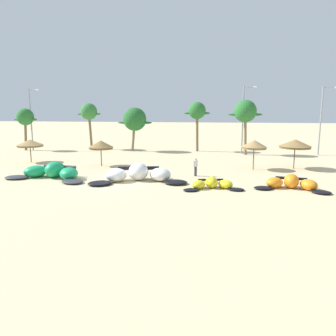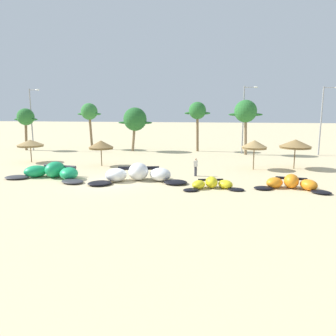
{
  "view_description": "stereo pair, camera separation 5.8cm",
  "coord_description": "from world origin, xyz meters",
  "px_view_note": "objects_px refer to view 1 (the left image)",
  "views": [
    {
      "loc": [
        8.84,
        -24.86,
        5.88
      ],
      "look_at": [
        4.63,
        2.0,
        1.0
      ],
      "focal_mm": 34.81,
      "sensor_mm": 36.0,
      "label": 1
    },
    {
      "loc": [
        8.9,
        -24.85,
        5.88
      ],
      "look_at": [
        4.63,
        2.0,
        1.0
      ],
      "focal_mm": 34.81,
      "sensor_mm": 36.0,
      "label": 2
    }
  ],
  "objects_px": {
    "beach_umbrella_near_palms": "(254,144)",
    "person_near_kites": "(196,167)",
    "kite_left_of_center": "(138,174)",
    "lamppost_east_center": "(322,117)",
    "beach_umbrella_near_van": "(30,143)",
    "palm_left_of_gap": "(135,120)",
    "lamppost_west_center": "(244,116)",
    "beach_umbrella_middle": "(101,145)",
    "palm_center_right": "(245,112)",
    "palm_center_left": "(197,112)",
    "kite_left": "(52,172)",
    "kite_right_of_center": "(291,183)",
    "palm_leftmost": "(25,118)",
    "palm_left": "(89,112)",
    "beach_umbrella_outermost": "(295,144)",
    "lamppost_west": "(32,116)",
    "kite_center": "(212,184)"
  },
  "relations": [
    {
      "from": "beach_umbrella_near_palms",
      "to": "person_near_kites",
      "type": "xyz_separation_m",
      "value": [
        -5.45,
        -4.13,
        -1.68
      ]
    },
    {
      "from": "beach_umbrella_near_palms",
      "to": "person_near_kites",
      "type": "bearing_deg",
      "value": -142.84
    },
    {
      "from": "kite_left_of_center",
      "to": "lamppost_east_center",
      "type": "xyz_separation_m",
      "value": [
        19.71,
        19.29,
        4.39
      ]
    },
    {
      "from": "beach_umbrella_near_van",
      "to": "palm_left_of_gap",
      "type": "bearing_deg",
      "value": 51.88
    },
    {
      "from": "lamppost_west_center",
      "to": "lamppost_east_center",
      "type": "distance_m",
      "value": 9.94
    },
    {
      "from": "beach_umbrella_middle",
      "to": "beach_umbrella_near_palms",
      "type": "distance_m",
      "value": 15.7
    },
    {
      "from": "palm_left_of_gap",
      "to": "palm_center_right",
      "type": "bearing_deg",
      "value": -5.23
    },
    {
      "from": "palm_center_left",
      "to": "lamppost_west_center",
      "type": "distance_m",
      "value": 6.65
    },
    {
      "from": "kite_left",
      "to": "kite_right_of_center",
      "type": "distance_m",
      "value": 19.75
    },
    {
      "from": "person_near_kites",
      "to": "palm_center_right",
      "type": "distance_m",
      "value": 16.77
    },
    {
      "from": "kite_right_of_center",
      "to": "beach_umbrella_middle",
      "type": "bearing_deg",
      "value": 157.02
    },
    {
      "from": "palm_leftmost",
      "to": "kite_left_of_center",
      "type": "bearing_deg",
      "value": -40.2
    },
    {
      "from": "palm_left",
      "to": "beach_umbrella_near_van",
      "type": "bearing_deg",
      "value": -97.66
    },
    {
      "from": "kite_left",
      "to": "palm_center_right",
      "type": "bearing_deg",
      "value": 45.83
    },
    {
      "from": "beach_umbrella_outermost",
      "to": "palm_leftmost",
      "type": "height_order",
      "value": "palm_leftmost"
    },
    {
      "from": "beach_umbrella_near_palms",
      "to": "palm_center_left",
      "type": "height_order",
      "value": "palm_center_left"
    },
    {
      "from": "beach_umbrella_near_palms",
      "to": "beach_umbrella_near_van",
      "type": "bearing_deg",
      "value": 178.16
    },
    {
      "from": "palm_left_of_gap",
      "to": "lamppost_east_center",
      "type": "height_order",
      "value": "lamppost_east_center"
    },
    {
      "from": "person_near_kites",
      "to": "lamppost_west_center",
      "type": "distance_m",
      "value": 17.4
    },
    {
      "from": "beach_umbrella_near_palms",
      "to": "palm_center_right",
      "type": "bearing_deg",
      "value": 90.8
    },
    {
      "from": "palm_center_left",
      "to": "beach_umbrella_near_van",
      "type": "bearing_deg",
      "value": -144.01
    },
    {
      "from": "kite_left",
      "to": "lamppost_west",
      "type": "bearing_deg",
      "value": 124.84
    },
    {
      "from": "palm_center_right",
      "to": "lamppost_east_center",
      "type": "distance_m",
      "value": 9.95
    },
    {
      "from": "kite_right_of_center",
      "to": "lamppost_west_center",
      "type": "xyz_separation_m",
      "value": [
        -2.26,
        19.79,
        4.59
      ]
    },
    {
      "from": "palm_leftmost",
      "to": "beach_umbrella_near_palms",
      "type": "bearing_deg",
      "value": -19.28
    },
    {
      "from": "beach_umbrella_near_van",
      "to": "palm_center_right",
      "type": "distance_m",
      "value": 26.61
    },
    {
      "from": "lamppost_east_center",
      "to": "lamppost_west",
      "type": "bearing_deg",
      "value": -178.52
    },
    {
      "from": "kite_center",
      "to": "lamppost_east_center",
      "type": "xyz_separation_m",
      "value": [
        13.56,
        20.96,
        4.63
      ]
    },
    {
      "from": "palm_center_right",
      "to": "lamppost_west_center",
      "type": "xyz_separation_m",
      "value": [
        -0.08,
        0.88,
        -0.59
      ]
    },
    {
      "from": "person_near_kites",
      "to": "beach_umbrella_outermost",
      "type": "bearing_deg",
      "value": 28.66
    },
    {
      "from": "beach_umbrella_near_palms",
      "to": "beach_umbrella_outermost",
      "type": "relative_size",
      "value": 0.93
    },
    {
      "from": "palm_leftmost",
      "to": "lamppost_west",
      "type": "xyz_separation_m",
      "value": [
        0.81,
        0.33,
        0.18
      ]
    },
    {
      "from": "palm_center_right",
      "to": "palm_left_of_gap",
      "type": "bearing_deg",
      "value": 174.77
    },
    {
      "from": "lamppost_east_center",
      "to": "beach_umbrella_near_van",
      "type": "bearing_deg",
      "value": -161.4
    },
    {
      "from": "beach_umbrella_outermost",
      "to": "lamppost_east_center",
      "type": "distance_m",
      "value": 12.76
    },
    {
      "from": "person_near_kites",
      "to": "lamppost_west_center",
      "type": "relative_size",
      "value": 0.18
    },
    {
      "from": "kite_center",
      "to": "palm_left_of_gap",
      "type": "distance_m",
      "value": 24.38
    },
    {
      "from": "kite_left",
      "to": "lamppost_west_center",
      "type": "bearing_deg",
      "value": 47.32
    },
    {
      "from": "beach_umbrella_near_van",
      "to": "palm_center_right",
      "type": "xyz_separation_m",
      "value": [
        24.32,
        10.26,
        3.43
      ]
    },
    {
      "from": "palm_leftmost",
      "to": "lamppost_west_center",
      "type": "height_order",
      "value": "lamppost_west_center"
    },
    {
      "from": "kite_left",
      "to": "kite_center",
      "type": "bearing_deg",
      "value": -6.81
    },
    {
      "from": "beach_umbrella_near_palms",
      "to": "beach_umbrella_outermost",
      "type": "height_order",
      "value": "beach_umbrella_outermost"
    },
    {
      "from": "kite_right_of_center",
      "to": "beach_umbrella_near_van",
      "type": "distance_m",
      "value": 27.93
    },
    {
      "from": "kite_right_of_center",
      "to": "lamppost_west_center",
      "type": "height_order",
      "value": "lamppost_west_center"
    },
    {
      "from": "palm_left_of_gap",
      "to": "palm_center_left",
      "type": "distance_m",
      "value": 8.9
    },
    {
      "from": "kite_left",
      "to": "palm_center_left",
      "type": "bearing_deg",
      "value": 61.89
    },
    {
      "from": "kite_right_of_center",
      "to": "lamppost_east_center",
      "type": "distance_m",
      "value": 22.03
    },
    {
      "from": "kite_left_of_center",
      "to": "palm_left",
      "type": "xyz_separation_m",
      "value": [
        -12.7,
        20.85,
        4.92
      ]
    },
    {
      "from": "beach_umbrella_near_van",
      "to": "lamppost_west",
      "type": "bearing_deg",
      "value": 119.63
    },
    {
      "from": "kite_left",
      "to": "palm_center_right",
      "type": "xyz_separation_m",
      "value": [
        17.55,
        18.06,
        5.07
      ]
    }
  ]
}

